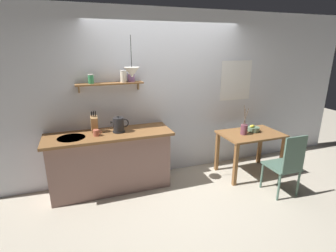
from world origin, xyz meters
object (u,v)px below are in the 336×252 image
(fruit_bowl, at_px, (253,129))
(knife_block, at_px, (94,124))
(pendant_lamp, at_px, (132,72))
(dining_chair_near, at_px, (287,163))
(twig_vase, at_px, (244,129))
(electric_kettle, at_px, (119,125))
(dining_table, at_px, (250,140))
(coffee_mug_by_sink, at_px, (96,133))

(fruit_bowl, height_order, knife_block, knife_block)
(fruit_bowl, height_order, pendant_lamp, pendant_lamp)
(dining_chair_near, bearing_deg, pendant_lamp, 154.73)
(fruit_bowl, height_order, twig_vase, twig_vase)
(fruit_bowl, xyz_separation_m, electric_kettle, (-2.24, 0.21, 0.24))
(dining_table, bearing_deg, knife_block, 171.33)
(electric_kettle, xyz_separation_m, knife_block, (-0.34, 0.11, 0.02))
(twig_vase, bearing_deg, dining_chair_near, -73.40)
(electric_kettle, distance_m, pendant_lamp, 0.80)
(dining_table, xyz_separation_m, coffee_mug_by_sink, (-2.49, 0.20, 0.35))
(electric_kettle, bearing_deg, fruit_bowl, -5.41)
(dining_table, bearing_deg, twig_vase, -175.45)
(dining_table, distance_m, pendant_lamp, 2.28)
(coffee_mug_by_sink, bearing_deg, twig_vase, -5.29)
(electric_kettle, relative_size, pendant_lamp, 0.49)
(dining_chair_near, relative_size, knife_block, 2.96)
(dining_table, relative_size, knife_block, 3.13)
(dining_chair_near, bearing_deg, knife_block, 155.91)
(twig_vase, height_order, knife_block, knife_block)
(knife_block, bearing_deg, twig_vase, -9.53)
(dining_chair_near, height_order, fruit_bowl, dining_chair_near)
(coffee_mug_by_sink, bearing_deg, fruit_bowl, -3.33)
(dining_chair_near, distance_m, knife_block, 2.86)
(dining_table, height_order, fruit_bowl, fruit_bowl)
(electric_kettle, bearing_deg, coffee_mug_by_sink, -169.26)
(coffee_mug_by_sink, bearing_deg, dining_table, -4.68)
(pendant_lamp, bearing_deg, dining_chair_near, -25.27)
(dining_chair_near, xyz_separation_m, electric_kettle, (-2.23, 1.03, 0.51))
(fruit_bowl, height_order, electric_kettle, electric_kettle)
(electric_kettle, xyz_separation_m, pendant_lamp, (0.21, -0.08, 0.77))
(fruit_bowl, xyz_separation_m, coffee_mug_by_sink, (-2.57, 0.15, 0.18))
(fruit_bowl, bearing_deg, electric_kettle, 174.59)
(fruit_bowl, distance_m, coffee_mug_by_sink, 2.58)
(twig_vase, distance_m, electric_kettle, 2.03)
(dining_table, relative_size, fruit_bowl, 4.92)
(coffee_mug_by_sink, xyz_separation_m, pendant_lamp, (0.54, -0.02, 0.83))
(coffee_mug_by_sink, bearing_deg, dining_chair_near, -20.76)
(dining_chair_near, height_order, electric_kettle, electric_kettle)
(twig_vase, xyz_separation_m, pendant_lamp, (-1.79, 0.20, 0.97))
(dining_table, height_order, twig_vase, twig_vase)
(twig_vase, bearing_deg, pendant_lamp, 173.69)
(dining_table, height_order, dining_chair_near, dining_chair_near)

